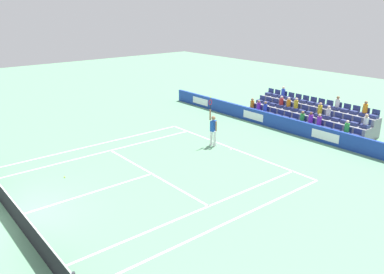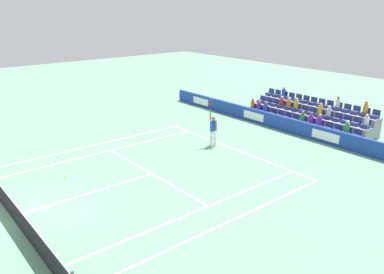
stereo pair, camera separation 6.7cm
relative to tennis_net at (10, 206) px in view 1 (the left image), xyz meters
The scene contains 14 objects.
ground_plane 0.49m from the tennis_net, ahead, with size 80.00×80.00×0.00m, color #669E77.
line_baseline 11.90m from the tennis_net, 90.00° to the right, with size 10.97×0.10×0.01m, color white.
line_service 6.42m from the tennis_net, 90.00° to the right, with size 8.23×0.10×0.01m, color white.
line_centre_service 3.24m from the tennis_net, 90.00° to the right, with size 0.10×6.40×0.01m, color white.
line_singles_sideline_left 7.25m from the tennis_net, 55.31° to the right, with size 0.10×11.89×0.01m, color white.
line_singles_sideline_right 7.25m from the tennis_net, 124.69° to the right, with size 0.10×11.89×0.01m, color white.
line_doubles_sideline_left 8.10m from the tennis_net, 47.30° to the right, with size 0.10×11.89×0.01m, color white.
line_doubles_sideline_right 8.10m from the tennis_net, 132.70° to the right, with size 0.10×11.89×0.01m, color white.
line_centre_mark 11.80m from the tennis_net, 90.00° to the right, with size 0.10×0.20×0.01m, color white.
sponsor_barrier 16.76m from the tennis_net, 90.00° to the right, with size 22.41×0.22×0.92m.
tennis_net is the anchor object (origin of this frame).
tennis_player 11.40m from the tennis_net, 84.62° to the right, with size 0.54×0.41×2.85m.
stadium_stand 19.06m from the tennis_net, 90.00° to the right, with size 8.68×2.85×2.19m.
loose_tennis_ball 3.75m from the tennis_net, 53.07° to the right, with size 0.07×0.07×0.07m, color #D1E533.
Camera 1 is at (-14.45, 2.98, 7.69)m, focal length 36.37 mm.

